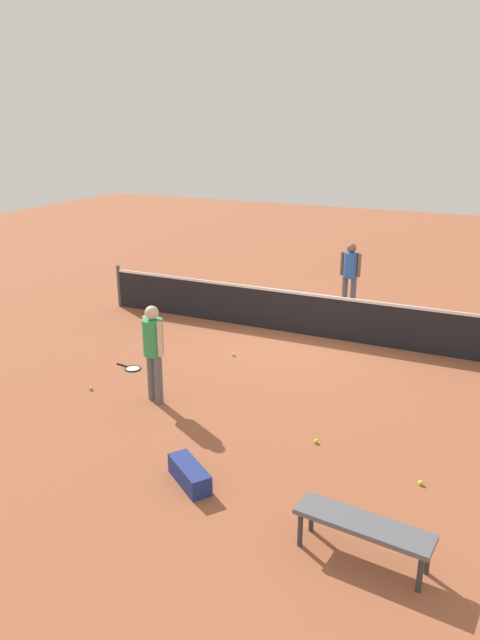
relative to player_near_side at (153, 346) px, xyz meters
The scene contains 12 objects.
ground_plane 4.49m from the player_near_side, 74.27° to the left, with size 40.00×40.00×0.00m, color #9E5638.
court_net 4.41m from the player_near_side, 74.27° to the left, with size 10.09×0.09×1.07m.
player_near_side is the anchor object (origin of this frame).
player_far_side 6.57m from the player_near_side, 76.05° to the left, with size 0.52×0.35×1.70m.
tennis_racket_near_player 1.82m from the player_near_side, 140.71° to the left, with size 0.60×0.36×0.03m.
tennis_racket_far_player 6.10m from the player_near_side, 70.05° to the left, with size 0.52×0.55×0.03m.
tennis_ball_near_player 3.09m from the player_near_side, ahead, with size 0.07×0.07×0.07m, color #C6E033.
tennis_ball_by_net 1.62m from the player_near_side, behind, with size 0.07×0.07×0.07m, color #C6E033.
tennis_ball_midcourt 4.65m from the player_near_side, ahead, with size 0.07×0.07×0.07m, color #C6E033.
tennis_ball_baseline 2.60m from the player_near_side, 82.71° to the left, with size 0.07×0.07×0.07m, color #C6E033.
courtside_bench 4.78m from the player_near_side, 29.07° to the right, with size 1.53×0.55×0.48m.
equipment_bag 2.67m from the player_near_side, 47.29° to the right, with size 0.81×0.69×0.28m.
Camera 1 is at (4.05, -11.93, 4.58)m, focal length 33.48 mm.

